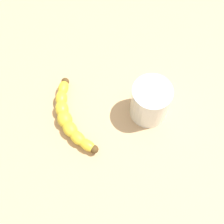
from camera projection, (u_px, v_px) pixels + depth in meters
The scene contains 3 objects.
wooden_tabletop at pixel (103, 122), 79.59cm from camera, with size 120.00×120.00×3.00cm, color tan.
banana at pixel (69, 118), 76.45cm from camera, with size 22.00×9.84×3.77cm.
smoothie_glass at pixel (150, 103), 74.61cm from camera, with size 9.55×9.55×11.05cm.
Camera 1 is at (-25.63, 17.56, 74.87)cm, focal length 48.73 mm.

